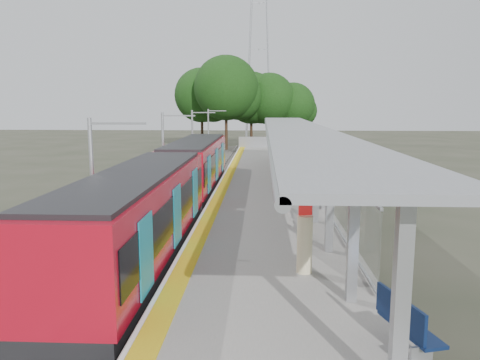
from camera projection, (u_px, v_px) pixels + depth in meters
The scene contains 15 objects.
trackbed at pixel (196, 195), 29.90m from camera, with size 3.00×70.00×0.24m, color #59544C.
platform at pixel (266, 190), 29.62m from camera, with size 6.00×50.00×1.00m, color gray.
tactile_strip at pixel (226, 182), 29.67m from camera, with size 0.60×50.00×0.02m, color yellow.
end_fence at pixel (265, 142), 54.06m from camera, with size 6.00×0.10×1.20m, color #9EA0A5.
train at pixel (176, 183), 23.04m from camera, with size 2.74×27.60×3.62m.
canopy at pixel (297, 136), 25.20m from camera, with size 3.27×38.00×3.66m.
pylon at pixel (259, 26), 79.00m from camera, with size 8.00×4.00×38.00m, color #9EA0A5, non-canonical shape.
tree_cluster at pixel (241, 95), 60.77m from camera, with size 18.75×11.61×11.96m.
catenary_masts at pixel (165, 153), 28.55m from camera, with size 2.08×48.16×5.40m.
bench_near at pixel (406, 323), 9.17m from camera, with size 0.96×1.74×1.14m.
bench_mid at pixel (322, 197), 22.32m from camera, with size 0.86×1.41×0.92m.
bench_far at pixel (299, 170), 31.56m from camera, with size 0.78×1.47×0.96m.
info_pillar_near at pixel (305, 244), 13.53m from camera, with size 0.45×0.45×2.00m.
info_pillar_far at pixel (281, 163), 33.77m from camera, with size 0.37×0.37×1.64m.
litter_bin at pixel (280, 176), 29.43m from camera, with size 0.40×0.40×0.81m, color #9EA0A5.
Camera 1 is at (-0.23, -9.19, 5.84)m, focal length 35.00 mm.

